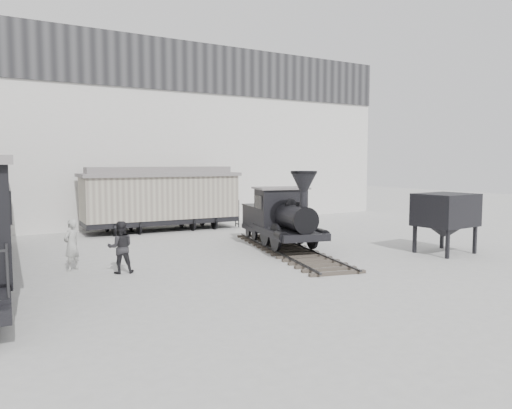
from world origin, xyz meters
TOP-DOWN VIEW (x-y plane):
  - ground at (0.00, 0.00)m, footprint 90.00×90.00m
  - north_wall at (0.00, 14.98)m, footprint 34.00×2.51m
  - locomotive at (2.14, 3.49)m, footprint 4.32×9.76m
  - boxcar at (-0.34, 11.78)m, footprint 8.76×3.22m
  - visitor_a at (-6.66, 3.79)m, footprint 0.79×0.74m
  - visitor_b at (-5.32, 2.47)m, footprint 1.01×0.86m
  - coal_hopper at (7.34, -0.87)m, footprint 2.39×2.00m

SIDE VIEW (x-z plane):
  - ground at x=0.00m, z-range 0.00..0.00m
  - visitor_b at x=-5.32m, z-range 0.00..1.80m
  - visitor_a at x=-6.66m, z-range 0.00..1.81m
  - locomotive at x=2.14m, z-range -0.44..2.93m
  - coal_hopper at x=7.34m, z-range 0.38..2.88m
  - boxcar at x=-0.34m, z-range 0.09..3.61m
  - north_wall at x=0.00m, z-range 0.05..11.05m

